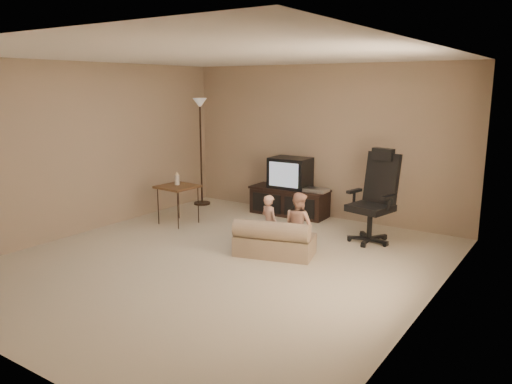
{
  "coord_description": "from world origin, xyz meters",
  "views": [
    {
      "loc": [
        3.68,
        -4.66,
        2.16
      ],
      "look_at": [
        0.13,
        0.6,
        0.8
      ],
      "focal_mm": 35.0,
      "sensor_mm": 36.0,
      "label": 1
    }
  ],
  "objects_px": {
    "child_sofa": "(274,241)",
    "toddler_right": "(299,225)",
    "toddler_left": "(269,223)",
    "office_chair": "(374,209)",
    "tv_stand": "(290,191)",
    "side_table": "(178,187)",
    "floor_lamp": "(200,128)"
  },
  "relations": [
    {
      "from": "side_table",
      "to": "child_sofa",
      "type": "relative_size",
      "value": 0.75
    },
    {
      "from": "side_table",
      "to": "office_chair",
      "type": "bearing_deg",
      "value": 16.07
    },
    {
      "from": "floor_lamp",
      "to": "toddler_right",
      "type": "bearing_deg",
      "value": -27.9
    },
    {
      "from": "tv_stand",
      "to": "child_sofa",
      "type": "distance_m",
      "value": 2.12
    },
    {
      "from": "child_sofa",
      "to": "toddler_left",
      "type": "distance_m",
      "value": 0.27
    },
    {
      "from": "floor_lamp",
      "to": "toddler_right",
      "type": "height_order",
      "value": "floor_lamp"
    },
    {
      "from": "child_sofa",
      "to": "toddler_left",
      "type": "height_order",
      "value": "toddler_left"
    },
    {
      "from": "tv_stand",
      "to": "side_table",
      "type": "distance_m",
      "value": 1.9
    },
    {
      "from": "tv_stand",
      "to": "child_sofa",
      "type": "bearing_deg",
      "value": -67.25
    },
    {
      "from": "toddler_left",
      "to": "tv_stand",
      "type": "bearing_deg",
      "value": -50.45
    },
    {
      "from": "office_chair",
      "to": "toddler_right",
      "type": "distance_m",
      "value": 1.28
    },
    {
      "from": "toddler_left",
      "to": "toddler_right",
      "type": "bearing_deg",
      "value": -159.05
    },
    {
      "from": "office_chair",
      "to": "child_sofa",
      "type": "bearing_deg",
      "value": -110.27
    },
    {
      "from": "toddler_left",
      "to": "toddler_right",
      "type": "relative_size",
      "value": 0.9
    },
    {
      "from": "tv_stand",
      "to": "child_sofa",
      "type": "relative_size",
      "value": 1.25
    },
    {
      "from": "side_table",
      "to": "child_sofa",
      "type": "xyz_separation_m",
      "value": [
        2.08,
        -0.46,
        -0.4
      ]
    },
    {
      "from": "toddler_right",
      "to": "tv_stand",
      "type": "bearing_deg",
      "value": -37.2
    },
    {
      "from": "tv_stand",
      "to": "toddler_left",
      "type": "xyz_separation_m",
      "value": [
        0.73,
        -1.8,
        -0.03
      ]
    },
    {
      "from": "tv_stand",
      "to": "child_sofa",
      "type": "xyz_separation_m",
      "value": [
        0.88,
        -1.92,
        -0.21
      ]
    },
    {
      "from": "side_table",
      "to": "tv_stand",
      "type": "bearing_deg",
      "value": 50.61
    },
    {
      "from": "toddler_right",
      "to": "office_chair",
      "type": "bearing_deg",
      "value": -96.27
    },
    {
      "from": "toddler_right",
      "to": "side_table",
      "type": "bearing_deg",
      "value": 12.16
    },
    {
      "from": "tv_stand",
      "to": "toddler_right",
      "type": "relative_size",
      "value": 1.64
    },
    {
      "from": "child_sofa",
      "to": "toddler_right",
      "type": "bearing_deg",
      "value": 12.5
    },
    {
      "from": "toddler_left",
      "to": "toddler_right",
      "type": "xyz_separation_m",
      "value": [
        0.43,
        0.03,
        0.04
      ]
    },
    {
      "from": "office_chair",
      "to": "toddler_left",
      "type": "xyz_separation_m",
      "value": [
        -0.98,
        -1.17,
        -0.09
      ]
    },
    {
      "from": "side_table",
      "to": "toddler_right",
      "type": "height_order",
      "value": "toddler_right"
    },
    {
      "from": "side_table",
      "to": "toddler_right",
      "type": "xyz_separation_m",
      "value": [
        2.36,
        -0.31,
        -0.17
      ]
    },
    {
      "from": "side_table",
      "to": "child_sofa",
      "type": "distance_m",
      "value": 2.16
    },
    {
      "from": "tv_stand",
      "to": "office_chair",
      "type": "height_order",
      "value": "office_chair"
    },
    {
      "from": "toddler_right",
      "to": "toddler_left",
      "type": "bearing_deg",
      "value": 23.12
    },
    {
      "from": "office_chair",
      "to": "side_table",
      "type": "xyz_separation_m",
      "value": [
        -2.91,
        -0.84,
        0.13
      ]
    }
  ]
}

